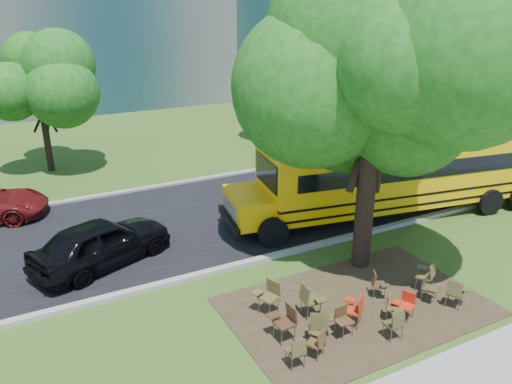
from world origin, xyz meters
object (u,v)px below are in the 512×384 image
chair_5 (392,306)px  chair_8 (286,319)px  chair_4 (396,322)px  school_bus (404,168)px  chair_6 (406,303)px  black_car (102,242)px  chair_3 (343,318)px  chair_1 (320,323)px  chair_14 (428,286)px  chair_11 (356,307)px  chair_10 (310,298)px  chair_13 (427,274)px  chair_12 (378,283)px  chair_9 (269,293)px  main_tree (375,85)px  chair_0 (297,350)px  chair_7 (456,291)px  chair_2 (317,340)px

chair_5 → chair_8: (-2.83, 0.64, 0.12)m
chair_4 → school_bus: bearing=49.6°
chair_6 → black_car: size_ratio=0.17×
chair_3 → chair_1: bearing=0.4°
chair_14 → chair_11: bearing=-27.1°
chair_5 → chair_6: 0.42m
school_bus → chair_11: school_bus is taller
chair_5 → chair_6: chair_6 is taller
chair_10 → school_bus: bearing=126.2°
chair_4 → chair_13: size_ratio=0.90×
chair_10 → chair_12: size_ratio=1.23×
chair_9 → chair_14: bearing=-132.1°
black_car → chair_9: bearing=-166.1°
main_tree → school_bus: main_tree is taller
chair_0 → chair_7: 5.07m
chair_3 → chair_10: (-0.33, 1.00, 0.10)m
chair_2 → chair_10: 1.60m
chair_0 → chair_11: 2.27m
chair_0 → chair_7: (5.07, 0.04, 0.03)m
school_bus → chair_1: bearing=-135.2°
chair_10 → black_car: (-4.23, 5.44, 0.18)m
chair_3 → chair_8: size_ratio=0.82×
chair_10 → chair_13: (3.72, -0.46, -0.03)m
chair_1 → chair_10: bearing=99.4°
chair_2 → chair_9: bearing=63.8°
chair_4 → black_car: (-5.58, 7.20, 0.26)m
chair_5 → black_car: 8.93m
chair_6 → chair_9: (-3.04, 1.90, 0.10)m
chair_2 → chair_11: chair_11 is taller
school_bus → black_car: 11.46m
chair_5 → chair_0: bearing=-36.8°
chair_4 → chair_7: chair_7 is taller
chair_4 → chair_10: chair_10 is taller
chair_4 → chair_3: bearing=146.7°
chair_14 → chair_3: bearing=-24.1°
chair_1 → chair_3: chair_1 is taller
main_tree → black_car: 9.53m
chair_4 → chair_12: bearing=65.9°
main_tree → chair_5: (-1.21, -2.77, -5.20)m
chair_1 → chair_7: 4.16m
chair_13 → chair_14: (-0.35, -0.40, -0.09)m
main_tree → school_bus: bearing=33.2°
chair_8 → chair_12: bearing=-84.0°
main_tree → chair_5: main_tree is taller
school_bus → chair_5: bearing=-125.0°
main_tree → chair_8: (-4.03, -2.14, -5.08)m
chair_1 → chair_14: 3.76m
chair_12 → chair_13: 1.55m
chair_1 → chair_5: size_ratio=1.24×
chair_13 → chair_14: size_ratio=1.18×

